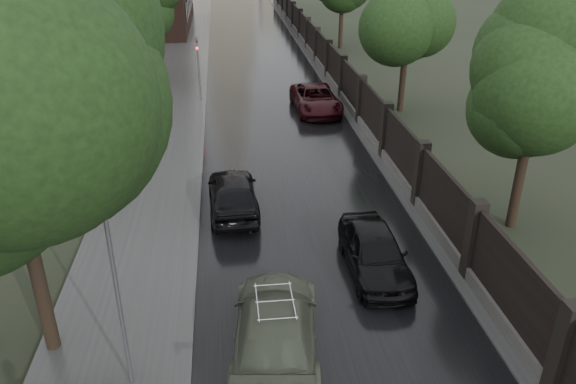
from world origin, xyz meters
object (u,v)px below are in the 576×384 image
at_px(tree_right_b, 408,25).
at_px(hatchback_left, 233,193).
at_px(car_right_near, 375,252).
at_px(car_right_far, 316,99).
at_px(tree_right_a, 536,96).
at_px(volga_sedan, 275,327).
at_px(lamp_post, 118,296).
at_px(tree_left_near, 0,118).
at_px(traffic_light, 198,64).
at_px(tree_left_far, 140,4).

distance_m(tree_right_b, hatchback_left, 16.04).
height_order(car_right_near, car_right_far, car_right_near).
xyz_separation_m(tree_right_a, hatchback_left, (-10.18, 2.32, -4.16)).
bearing_deg(car_right_near, tree_right_b, 70.18).
relative_size(tree_right_a, volga_sedan, 1.30).
xyz_separation_m(lamp_post, car_right_far, (7.89, 20.93, -1.93)).
relative_size(tree_left_near, tree_right_a, 1.31).
height_order(lamp_post, traffic_light, lamp_post).
bearing_deg(tree_right_a, car_right_far, 109.14).
xyz_separation_m(tree_left_near, volga_sedan, (5.80, -0.68, -5.64)).
xyz_separation_m(tree_left_far, car_right_far, (10.49, -7.57, -4.50)).
distance_m(lamp_post, volga_sedan, 4.15).
bearing_deg(lamp_post, car_right_near, 30.26).
distance_m(traffic_light, car_right_far, 7.44).
bearing_deg(traffic_light, tree_right_b, -14.24).
height_order(tree_left_far, hatchback_left, tree_left_far).
xyz_separation_m(tree_left_far, traffic_light, (3.70, -5.01, -2.84)).
xyz_separation_m(tree_right_b, lamp_post, (-12.90, -20.50, -2.28)).
relative_size(hatchback_left, car_right_far, 0.86).
relative_size(tree_left_near, car_right_near, 2.08).
distance_m(tree_right_a, car_right_near, 7.55).
distance_m(tree_right_b, car_right_far, 6.55).
bearing_deg(car_right_near, tree_right_a, 21.87).
bearing_deg(volga_sedan, tree_right_b, -108.88).
height_order(lamp_post, car_right_near, lamp_post).
bearing_deg(tree_left_near, traffic_light, 81.47).
height_order(volga_sedan, car_right_far, volga_sedan).
bearing_deg(volga_sedan, tree_right_a, -142.16).
height_order(hatchback_left, car_right_near, hatchback_left).
height_order(tree_right_a, hatchback_left, tree_right_a).
distance_m(hatchback_left, car_right_far, 13.17).
bearing_deg(traffic_light, tree_right_a, -55.23).
bearing_deg(car_right_far, tree_left_far, 142.34).
distance_m(volga_sedan, car_right_near, 4.81).
distance_m(tree_left_near, tree_right_a, 15.97).
relative_size(traffic_light, car_right_far, 0.75).
relative_size(tree_left_near, tree_left_far, 1.24).
bearing_deg(lamp_post, traffic_light, 87.32).
height_order(traffic_light, volga_sedan, traffic_light).
relative_size(traffic_light, hatchback_left, 0.87).
bearing_deg(traffic_light, tree_left_near, -98.53).
relative_size(tree_left_far, car_right_far, 1.38).
xyz_separation_m(tree_right_b, volga_sedan, (-9.30, -19.68, -4.17)).
bearing_deg(volga_sedan, tree_left_far, -70.96).
xyz_separation_m(hatchback_left, car_right_near, (4.36, -4.69, -0.04)).
distance_m(tree_right_a, volga_sedan, 11.67).
distance_m(tree_right_a, car_right_far, 15.85).
height_order(tree_left_far, car_right_far, tree_left_far).
bearing_deg(lamp_post, volga_sedan, 12.79).
distance_m(tree_left_near, volga_sedan, 8.12).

